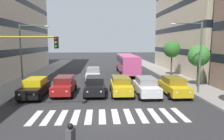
% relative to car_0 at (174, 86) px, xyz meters
% --- Properties ---
extents(ground_plane, '(180.00, 180.00, 0.00)m').
position_rel_car_0_xyz_m(ground_plane, '(6.36, 5.09, -0.89)').
color(ground_plane, '#2D2D30').
extents(crosswalk_markings, '(10.35, 2.80, 0.01)m').
position_rel_car_0_xyz_m(crosswalk_markings, '(6.36, 5.09, -0.88)').
color(crosswalk_markings, silver).
rests_on(crosswalk_markings, ground_plane).
extents(car_0, '(2.02, 4.44, 1.72)m').
position_rel_car_0_xyz_m(car_0, '(0.00, 0.00, 0.00)').
color(car_0, gold).
rests_on(car_0, ground_plane).
extents(car_1, '(2.02, 4.44, 1.72)m').
position_rel_car_0_xyz_m(car_1, '(2.63, -0.02, 0.00)').
color(car_1, silver).
rests_on(car_1, ground_plane).
extents(car_2, '(2.02, 4.44, 1.72)m').
position_rel_car_0_xyz_m(car_2, '(4.94, -0.65, 0.00)').
color(car_2, gold).
rests_on(car_2, ground_plane).
extents(car_3, '(2.02, 4.44, 1.72)m').
position_rel_car_0_xyz_m(car_3, '(7.44, -0.79, 0.00)').
color(car_3, black).
rests_on(car_3, ground_plane).
extents(car_4, '(2.02, 4.44, 1.72)m').
position_rel_car_0_xyz_m(car_4, '(10.38, -1.02, 0.00)').
color(car_4, maroon).
rests_on(car_4, ground_plane).
extents(car_5, '(2.02, 4.44, 1.72)m').
position_rel_car_0_xyz_m(car_5, '(12.86, -0.17, 0.00)').
color(car_5, black).
rests_on(car_5, ground_plane).
extents(car_row2_0, '(2.02, 4.44, 1.72)m').
position_rel_car_0_xyz_m(car_row2_0, '(7.82, -7.92, 0.00)').
color(car_row2_0, silver).
rests_on(car_row2_0, ground_plane).
extents(bus_behind_traffic, '(2.78, 10.50, 3.00)m').
position_rel_car_0_xyz_m(bus_behind_traffic, '(2.63, -13.41, 0.97)').
color(bus_behind_traffic, '#DB5193').
rests_on(bus_behind_traffic, ground_plane).
extents(traffic_light_gantry, '(4.73, 0.36, 5.50)m').
position_rel_car_0_xyz_m(traffic_light_gantry, '(12.87, 4.94, 2.84)').
color(traffic_light_gantry, '#AD991E').
rests_on(traffic_light_gantry, ground_plane).
extents(street_lamp_left, '(3.05, 0.28, 6.72)m').
position_rel_car_0_xyz_m(street_lamp_left, '(-2.01, -0.25, 3.42)').
color(street_lamp_left, '#4C6B56').
rests_on(street_lamp_left, sidewalk_left).
extents(street_lamp_right, '(3.16, 0.28, 6.72)m').
position_rel_car_0_xyz_m(street_lamp_right, '(14.70, -3.59, 3.43)').
color(street_lamp_right, '#4C6B56').
rests_on(street_lamp_right, sidewalk_right).
extents(street_tree_1, '(2.33, 2.33, 4.55)m').
position_rel_car_0_xyz_m(street_tree_1, '(-3.81, -3.07, 2.63)').
color(street_tree_1, '#513823').
rests_on(street_tree_1, sidewalk_left).
extents(street_tree_2, '(2.38, 2.38, 5.04)m').
position_rel_car_0_xyz_m(street_tree_2, '(-3.46, -10.37, 3.09)').
color(street_tree_2, '#513823').
rests_on(street_tree_2, sidewalk_left).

